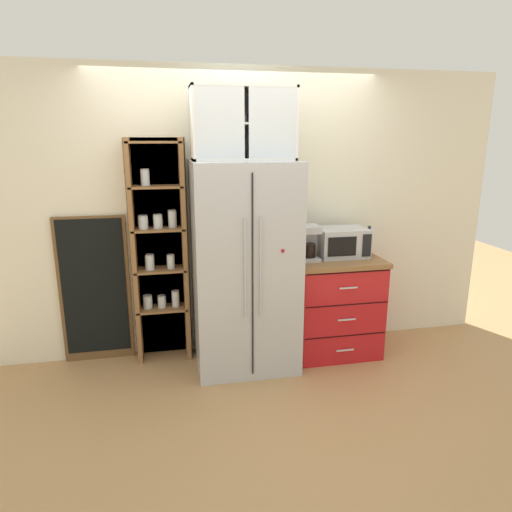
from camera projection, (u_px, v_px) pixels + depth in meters
The scene contains 13 objects.
ground_plane at pixel (245, 361), 4.09m from camera, with size 10.65×10.65×0.00m, color tan.
wall_back_cream at pixel (236, 214), 4.15m from camera, with size 4.96×0.10×2.55m, color silver.
refrigerator at pixel (245, 267), 3.86m from camera, with size 0.86×0.73×1.78m.
pantry_shelf_column at pixel (159, 250), 3.98m from camera, with size 0.51×0.26×1.96m.
counter_cabinet at pixel (334, 305), 4.19m from camera, with size 0.79×0.62×0.91m.
microwave at pixel (342, 242), 4.11m from camera, with size 0.44×0.33×0.26m.
coffee_maker at pixel (308, 242), 4.00m from camera, with size 0.17×0.20×0.31m.
mug_sage at pixel (337, 254), 4.06m from camera, with size 0.12×0.08×0.08m.
mug_red at pixel (338, 254), 4.04m from camera, with size 0.11×0.08×0.08m.
bottle_amber at pixel (334, 244), 4.12m from camera, with size 0.07×0.07×0.25m.
bottle_cobalt at pixel (368, 242), 4.19m from camera, with size 0.07×0.07×0.26m.
upper_cabinet at pixel (243, 124), 3.61m from camera, with size 0.82×0.32×0.57m.
chalkboard_menu at pixel (95, 289), 3.99m from camera, with size 0.60×0.04×1.31m.
Camera 1 is at (-0.65, -3.66, 1.95)m, focal length 31.86 mm.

